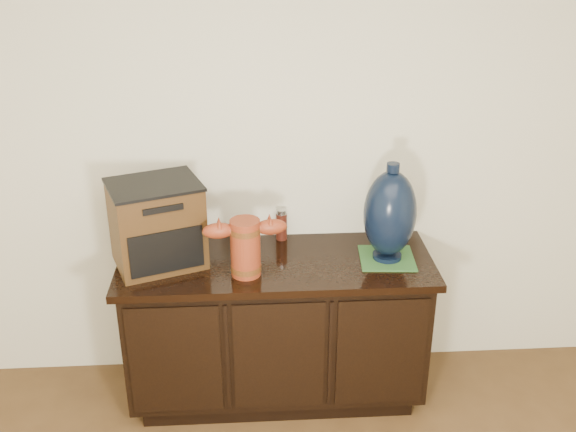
{
  "coord_description": "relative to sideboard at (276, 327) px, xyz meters",
  "views": [
    {
      "loc": [
        -0.12,
        -0.52,
        2.25
      ],
      "look_at": [
        0.05,
        2.18,
        1.0
      ],
      "focal_mm": 42.0,
      "sensor_mm": 36.0,
      "label": 1
    }
  ],
  "objects": [
    {
      "name": "sideboard",
      "position": [
        0.0,
        0.0,
        0.0
      ],
      "size": [
        1.46,
        0.56,
        0.75
      ],
      "color": "black",
      "rests_on": "ground"
    },
    {
      "name": "tv_radio",
      "position": [
        -0.53,
        0.02,
        0.57
      ],
      "size": [
        0.48,
        0.43,
        0.4
      ],
      "rotation": [
        0.0,
        0.0,
        0.35
      ],
      "color": "#402710",
      "rests_on": "sideboard"
    },
    {
      "name": "green_mat",
      "position": [
        0.52,
        -0.01,
        0.37
      ],
      "size": [
        0.27,
        0.27,
        0.01
      ],
      "primitive_type": "cube",
      "rotation": [
        0.0,
        0.0,
        -0.07
      ],
      "color": "#2E5F2A",
      "rests_on": "sideboard"
    },
    {
      "name": "lamp_base",
      "position": [
        0.52,
        -0.01,
        0.6
      ],
      "size": [
        0.26,
        0.26,
        0.47
      ],
      "rotation": [
        0.0,
        0.0,
        -0.07
      ],
      "color": "black",
      "rests_on": "green_mat"
    },
    {
      "name": "terracotta_vessel",
      "position": [
        -0.14,
        -0.11,
        0.52
      ],
      "size": [
        0.37,
        0.15,
        0.26
      ],
      "rotation": [
        0.0,
        0.0,
        0.1
      ],
      "color": "#96391B",
      "rests_on": "sideboard"
    },
    {
      "name": "spray_can",
      "position": [
        0.04,
        0.23,
        0.45
      ],
      "size": [
        0.05,
        0.05,
        0.16
      ],
      "color": "maroon",
      "rests_on": "sideboard"
    }
  ]
}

